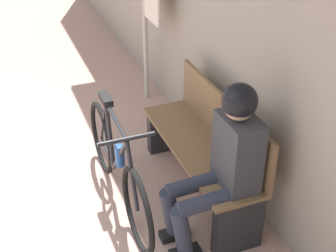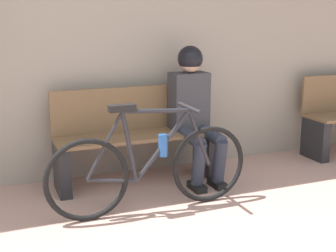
# 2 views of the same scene
# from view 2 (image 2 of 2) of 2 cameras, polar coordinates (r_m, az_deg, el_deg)

# --- Properties ---
(park_bench_near) EXTENTS (1.46, 0.42, 0.85)m
(park_bench_near) POSITION_cam_2_polar(r_m,az_deg,el_deg) (4.23, -3.95, -1.68)
(park_bench_near) COLOR brown
(park_bench_near) RESTS_ON ground_plane
(bicycle) EXTENTS (1.62, 0.40, 0.86)m
(bicycle) POSITION_cam_2_polar(r_m,az_deg,el_deg) (3.59, -2.08, -5.03)
(bicycle) COLOR black
(bicycle) RESTS_ON ground_plane
(person_seated) EXTENTS (0.34, 0.63, 1.22)m
(person_seated) POSITION_cam_2_polar(r_m,az_deg,el_deg) (4.25, 3.11, 2.67)
(person_seated) COLOR #2D3342
(person_seated) RESTS_ON ground_plane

